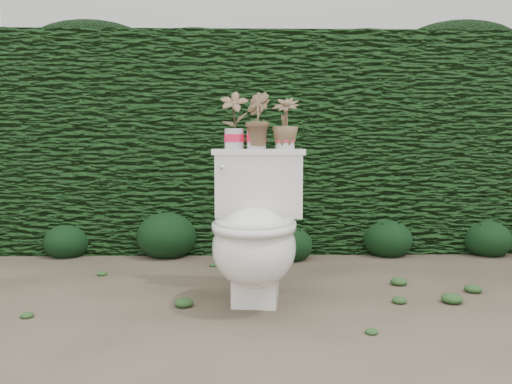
{
  "coord_description": "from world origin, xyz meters",
  "views": [
    {
      "loc": [
        -0.23,
        -2.44,
        0.8
      ],
      "look_at": [
        -0.18,
        0.18,
        0.55
      ],
      "focal_mm": 35.0,
      "sensor_mm": 36.0,
      "label": 1
    }
  ],
  "objects_px": {
    "toilet": "(256,233)",
    "potted_plant_right": "(285,125)",
    "potted_plant_center": "(257,122)",
    "potted_plant_left": "(234,121)"
  },
  "relations": [
    {
      "from": "toilet",
      "to": "potted_plant_right",
      "type": "height_order",
      "value": "potted_plant_right"
    },
    {
      "from": "potted_plant_right",
      "to": "potted_plant_center",
      "type": "bearing_deg",
      "value": -170.67
    },
    {
      "from": "potted_plant_left",
      "to": "potted_plant_center",
      "type": "bearing_deg",
      "value": 1.32
    },
    {
      "from": "potted_plant_center",
      "to": "potted_plant_right",
      "type": "height_order",
      "value": "potted_plant_center"
    },
    {
      "from": "potted_plant_left",
      "to": "potted_plant_right",
      "type": "bearing_deg",
      "value": 1.32
    },
    {
      "from": "potted_plant_left",
      "to": "potted_plant_right",
      "type": "height_order",
      "value": "potted_plant_left"
    },
    {
      "from": "potted_plant_center",
      "to": "potted_plant_right",
      "type": "relative_size",
      "value": 1.13
    },
    {
      "from": "potted_plant_left",
      "to": "potted_plant_right",
      "type": "distance_m",
      "value": 0.28
    },
    {
      "from": "toilet",
      "to": "potted_plant_left",
      "type": "xyz_separation_m",
      "value": [
        -0.11,
        0.25,
        0.57
      ]
    },
    {
      "from": "toilet",
      "to": "potted_plant_center",
      "type": "height_order",
      "value": "potted_plant_center"
    }
  ]
}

